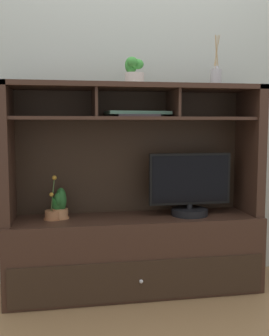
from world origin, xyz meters
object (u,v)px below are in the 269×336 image
at_px(potted_fern, 60,204).
at_px(media_console, 134,229).
at_px(magazine_stack_left, 137,114).
at_px(tv_monitor, 190,189).
at_px(potted_succulent, 134,73).
at_px(diffuser_bottle, 216,77).
at_px(potted_orchid, 53,213).

bearing_deg(potted_fern, media_console, -1.93).
distance_m(potted_fern, magazine_stack_left, 0.75).
height_order(tv_monitor, potted_succulent, potted_succulent).
bearing_deg(diffuser_bottle, potted_fern, 177.63).
relative_size(media_console, tv_monitor, 3.01).
bearing_deg(potted_fern, diffuser_bottle, -2.37).
bearing_deg(tv_monitor, potted_succulent, 173.69).
relative_size(media_console, diffuser_bottle, 5.12).
bearing_deg(potted_succulent, media_console, -20.70).
xyz_separation_m(magazine_stack_left, diffuser_bottle, (0.51, -0.02, 0.24)).
bearing_deg(tv_monitor, potted_orchid, 177.35).
bearing_deg(magazine_stack_left, diffuser_bottle, -1.88).
distance_m(potted_fern, potted_succulent, 0.95).
distance_m(magazine_stack_left, potted_succulent, 0.26).
bearing_deg(magazine_stack_left, potted_fern, 177.13).
distance_m(media_console, diffuser_bottle, 1.11).
height_order(media_console, potted_succulent, potted_succulent).
xyz_separation_m(potted_fern, potted_succulent, (0.47, -0.01, 0.82)).
distance_m(diffuser_bottle, potted_succulent, 0.53).
bearing_deg(potted_orchid, tv_monitor, -2.65).
height_order(potted_orchid, potted_succulent, potted_succulent).
bearing_deg(magazine_stack_left, tv_monitor, -5.04).
relative_size(potted_orchid, potted_fern, 1.43).
relative_size(media_console, potted_orchid, 5.89).
bearing_deg(diffuser_bottle, media_console, 177.24).
height_order(tv_monitor, potted_fern, tv_monitor).
xyz_separation_m(tv_monitor, potted_succulent, (-0.36, 0.04, 0.74)).
bearing_deg(potted_fern, potted_succulent, -1.79).
xyz_separation_m(tv_monitor, potted_orchid, (-0.88, 0.04, -0.14)).
xyz_separation_m(media_console, tv_monitor, (0.36, -0.04, 0.26)).
bearing_deg(potted_succulent, potted_fern, 178.21).
height_order(tv_monitor, potted_orchid, tv_monitor).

